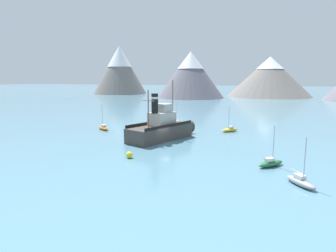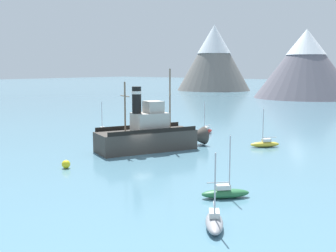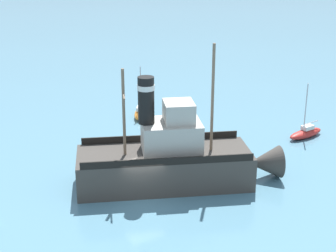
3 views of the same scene
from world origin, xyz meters
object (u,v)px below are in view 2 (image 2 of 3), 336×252
(sailboat_red, at_px, (205,131))
(sailboat_green, at_px, (225,193))
(old_tugboat, at_px, (151,135))
(sailboat_grey, at_px, (214,221))
(mooring_buoy, at_px, (66,164))
(sailboat_orange, at_px, (102,131))
(sailboat_yellow, at_px, (265,144))

(sailboat_red, bearing_deg, sailboat_green, -53.61)
(old_tugboat, xyz_separation_m, sailboat_red, (-1.66, 14.59, -1.40))
(old_tugboat, distance_m, sailboat_red, 14.75)
(sailboat_red, xyz_separation_m, sailboat_green, (18.81, -25.52, 0.00))
(old_tugboat, height_order, sailboat_red, old_tugboat)
(sailboat_grey, relative_size, sailboat_red, 1.00)
(sailboat_red, distance_m, mooring_buoy, 27.18)
(sailboat_orange, relative_size, sailboat_yellow, 1.00)
(sailboat_grey, height_order, mooring_buoy, sailboat_grey)
(sailboat_red, bearing_deg, sailboat_yellow, -19.37)
(old_tugboat, bearing_deg, sailboat_red, 96.48)
(sailboat_red, bearing_deg, old_tugboat, -83.52)
(sailboat_orange, height_order, sailboat_yellow, same)
(sailboat_grey, relative_size, sailboat_yellow, 1.00)
(sailboat_grey, bearing_deg, sailboat_green, 114.69)
(old_tugboat, relative_size, sailboat_red, 2.97)
(sailboat_grey, relative_size, mooring_buoy, 5.77)
(sailboat_red, relative_size, sailboat_green, 1.00)
(old_tugboat, bearing_deg, sailboat_grey, -40.12)
(old_tugboat, relative_size, sailboat_green, 2.97)
(sailboat_orange, relative_size, sailboat_green, 1.00)
(old_tugboat, distance_m, mooring_buoy, 12.64)
(sailboat_orange, distance_m, mooring_buoy, 22.25)
(sailboat_red, bearing_deg, mooring_buoy, -87.23)
(sailboat_red, xyz_separation_m, sailboat_yellow, (11.84, -4.16, 0.00))
(sailboat_green, bearing_deg, mooring_buoy, -174.70)
(old_tugboat, xyz_separation_m, mooring_buoy, (-0.34, -12.56, -1.41))
(old_tugboat, relative_size, sailboat_grey, 2.97)
(sailboat_orange, height_order, sailboat_green, same)
(sailboat_grey, xyz_separation_m, sailboat_orange, (-33.86, 21.65, 0.00))
(sailboat_yellow, relative_size, mooring_buoy, 5.77)
(sailboat_grey, xyz_separation_m, mooring_buoy, (-20.15, 4.13, -0.00))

